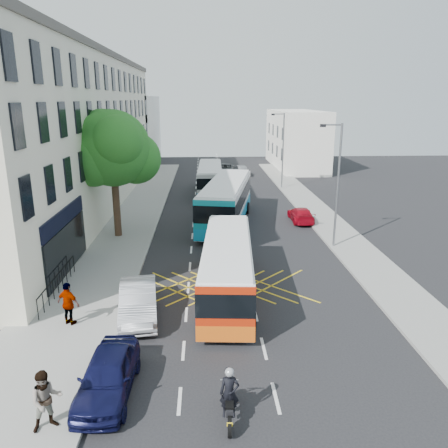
{
  "coord_description": "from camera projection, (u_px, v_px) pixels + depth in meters",
  "views": [
    {
      "loc": [
        -2.3,
        -15.27,
        9.59
      ],
      "look_at": [
        -1.11,
        10.42,
        2.2
      ],
      "focal_mm": 35.0,
      "sensor_mm": 36.0,
      "label": 1
    }
  ],
  "objects": [
    {
      "name": "street_tree",
      "position": [
        112.0,
        149.0,
        29.66
      ],
      "size": [
        6.3,
        5.7,
        8.8
      ],
      "color": "#382619",
      "rests_on": "pavement_left"
    },
    {
      "name": "parked_car_silver",
      "position": [
        138.0,
        301.0,
        19.78
      ],
      "size": [
        2.18,
        4.8,
        1.53
      ],
      "primitive_type": "imported",
      "rotation": [
        0.0,
        0.0,
        0.12
      ],
      "color": "#9E9FA5",
      "rests_on": "ground"
    },
    {
      "name": "building_right",
      "position": [
        296.0,
        139.0,
        62.88
      ],
      "size": [
        6.0,
        18.0,
        8.0
      ],
      "primitive_type": "cube",
      "color": "silver",
      "rests_on": "ground"
    },
    {
      "name": "motorbike",
      "position": [
        229.0,
        395.0,
        13.34
      ],
      "size": [
        0.63,
        2.07,
        1.83
      ],
      "rotation": [
        0.0,
        0.0,
        -0.05
      ],
      "color": "black",
      "rests_on": "ground"
    },
    {
      "name": "ground",
      "position": [
        264.0,
        348.0,
        17.41
      ],
      "size": [
        120.0,
        120.0,
        0.0
      ],
      "primitive_type": "plane",
      "color": "black",
      "rests_on": "ground"
    },
    {
      "name": "terrace_main",
      "position": [
        71.0,
        132.0,
        38.43
      ],
      "size": [
        8.3,
        45.0,
        13.5
      ],
      "color": "#EAE5C4",
      "rests_on": "ground"
    },
    {
      "name": "bus_near",
      "position": [
        227.0,
        267.0,
        21.75
      ],
      "size": [
        3.07,
        10.32,
        2.86
      ],
      "rotation": [
        0.0,
        0.0,
        -0.07
      ],
      "color": "silver",
      "rests_on": "ground"
    },
    {
      "name": "terrace_far",
      "position": [
        128.0,
        129.0,
        68.21
      ],
      "size": [
        8.0,
        20.0,
        10.0
      ],
      "primitive_type": "cube",
      "color": "silver",
      "rests_on": "ground"
    },
    {
      "name": "railings",
      "position": [
        58.0,
        283.0,
        21.87
      ],
      "size": [
        0.08,
        5.6,
        1.14
      ],
      "primitive_type": null,
      "color": "black",
      "rests_on": "pavement_left"
    },
    {
      "name": "pedestrian_near",
      "position": [
        46.0,
        400.0,
        12.76
      ],
      "size": [
        1.15,
        1.05,
        1.9
      ],
      "primitive_type": "imported",
      "rotation": [
        0.0,
        0.0,
        0.46
      ],
      "color": "gray",
      "rests_on": "pavement_left"
    },
    {
      "name": "parked_car_blue",
      "position": [
        108.0,
        375.0,
        14.56
      ],
      "size": [
        1.82,
        4.26,
        1.44
      ],
      "primitive_type": "imported",
      "rotation": [
        0.0,
        0.0,
        -0.03
      ],
      "color": "#0D0E34",
      "rests_on": "ground"
    },
    {
      "name": "pedestrian_far",
      "position": [
        69.0,
        304.0,
        18.75
      ],
      "size": [
        1.22,
        0.92,
        1.93
      ],
      "primitive_type": "imported",
      "rotation": [
        0.0,
        0.0,
        2.69
      ],
      "color": "gray",
      "rests_on": "pavement_left"
    },
    {
      "name": "red_hatchback",
      "position": [
        301.0,
        215.0,
        35.26
      ],
      "size": [
        1.66,
        4.04,
        1.17
      ],
      "primitive_type": "imported",
      "rotation": [
        0.0,
        0.0,
        3.14
      ],
      "color": "#A30717",
      "rests_on": "ground"
    },
    {
      "name": "bus_mid",
      "position": [
        226.0,
        201.0,
        34.43
      ],
      "size": [
        5.02,
        12.45,
        3.42
      ],
      "rotation": [
        0.0,
        0.0,
        -0.19
      ],
      "color": "silver",
      "rests_on": "ground"
    },
    {
      "name": "bus_far",
      "position": [
        210.0,
        179.0,
        45.72
      ],
      "size": [
        2.79,
        10.52,
        2.94
      ],
      "rotation": [
        0.0,
        0.0,
        -0.02
      ],
      "color": "silver",
      "rests_on": "ground"
    },
    {
      "name": "distant_car_grey",
      "position": [
        225.0,
        169.0,
        57.69
      ],
      "size": [
        2.77,
        4.99,
        1.32
      ],
      "primitive_type": "imported",
      "rotation": [
        0.0,
        0.0,
        -0.13
      ],
      "color": "#42464A",
      "rests_on": "ground"
    },
    {
      "name": "lamp_far",
      "position": [
        282.0,
        147.0,
        47.14
      ],
      "size": [
        1.45,
        0.15,
        8.0
      ],
      "color": "slate",
      "rests_on": "pavement_right"
    },
    {
      "name": "lamp_near",
      "position": [
        337.0,
        180.0,
        27.93
      ],
      "size": [
        1.45,
        0.15,
        8.0
      ],
      "color": "slate",
      "rests_on": "pavement_right"
    },
    {
      "name": "pavement_left",
      "position": [
        119.0,
        236.0,
        31.41
      ],
      "size": [
        5.0,
        70.0,
        0.15
      ],
      "primitive_type": "cube",
      "color": "gray",
      "rests_on": "ground"
    },
    {
      "name": "distant_car_silver",
      "position": [
        241.0,
        170.0,
        56.84
      ],
      "size": [
        1.97,
        4.27,
        1.42
      ],
      "primitive_type": "imported",
      "rotation": [
        0.0,
        0.0,
        3.21
      ],
      "color": "#979A9E",
      "rests_on": "ground"
    },
    {
      "name": "pavement_right",
      "position": [
        338.0,
        233.0,
        32.13
      ],
      "size": [
        3.0,
        70.0,
        0.15
      ],
      "primitive_type": "cube",
      "color": "gray",
      "rests_on": "ground"
    }
  ]
}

